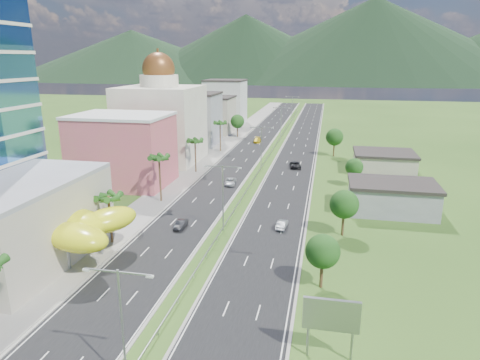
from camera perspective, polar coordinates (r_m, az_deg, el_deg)
The scene contains 35 objects.
ground at distance 61.58m, azimuth -4.48°, elevation -10.26°, with size 500.00×500.00×0.00m, color #2D5119.
road_left at distance 147.40m, azimuth 2.31°, elevation 5.31°, with size 11.00×260.00×0.04m, color black.
road_right at distance 145.80m, azimuth 8.16°, elevation 5.04°, with size 11.00×260.00×0.04m, color black.
sidewalk_left at distance 149.18m, azimuth -1.31°, elevation 5.46°, with size 7.00×260.00×0.12m, color gray.
median_guardrail at distance 128.75m, azimuth 4.31°, elevation 3.99°, with size 0.10×216.06×0.76m.
streetlight_median_a at distance 38.02m, azimuth -15.53°, elevation -17.13°, with size 6.04×0.25×11.00m.
streetlight_median_b at distance 68.06m, azimuth -2.30°, elevation -1.51°, with size 6.04×0.25×11.00m.
streetlight_median_c at distance 106.18m, azimuth 2.85°, elevation 4.84°, with size 6.04×0.25×11.00m.
streetlight_median_d at distance 150.24m, azimuth 5.50°, elevation 8.05°, with size 6.04×0.25×11.00m.
streetlight_median_e at distance 194.73m, azimuth 6.96°, elevation 9.80°, with size 6.04×0.25×11.00m.
lime_canopy at distance 64.52m, azimuth -23.03°, elevation -5.47°, with size 18.00×15.00×7.40m.
pink_shophouse at distance 97.57m, azimuth -15.35°, elevation 3.74°, with size 20.00×15.00×15.00m, color #CF556A.
domed_building at distance 117.57m, azimuth -10.48°, elevation 7.95°, with size 20.00×20.00×28.70m.
midrise_grey at distance 141.00m, azimuth -6.25°, elevation 8.03°, with size 16.00×15.00×16.00m, color gray.
midrise_beige at distance 162.10m, azimuth -3.86°, elevation 8.57°, with size 16.00×15.00×13.00m, color #AFA690.
midrise_white at distance 183.96m, azimuth -1.96°, elevation 10.25°, with size 16.00×15.00×18.00m, color silver.
billboard at distance 41.76m, azimuth 12.07°, elevation -17.40°, with size 5.20×0.35×6.20m.
shed_near at distance 82.75m, azimuth 19.58°, elevation -2.35°, with size 15.00×10.00×5.00m, color gray.
shed_far at distance 111.79m, azimuth 18.61°, elevation 2.19°, with size 14.00×12.00×4.40m, color #AFA690.
palm_tree_b at distance 66.33m, azimuth -17.13°, elevation -2.42°, with size 3.60×3.60×8.10m.
palm_tree_c at distance 83.34m, azimuth -10.74°, elevation 2.72°, with size 3.60×3.60×9.60m.
palm_tree_d at distance 104.70m, azimuth -6.01°, elevation 5.05°, with size 3.60×3.60×8.60m.
palm_tree_e at distance 128.30m, azimuth -2.67°, elevation 7.47°, with size 3.60×3.60×9.40m.
leafy_tree_lfar at distance 152.80m, azimuth -0.35°, elevation 7.81°, with size 4.90×4.90×8.05m.
leafy_tree_ra at distance 52.97m, azimuth 10.97°, elevation -9.34°, with size 4.20×4.20×6.90m.
leafy_tree_rb at distance 68.71m, azimuth 13.73°, elevation -3.18°, with size 4.55×4.55×7.47m.
leafy_tree_rc at distance 95.98m, azimuth 14.99°, elevation 1.66°, with size 3.85×3.85×6.33m.
leafy_tree_rd at distance 124.92m, azimuth 12.49°, elevation 5.61°, with size 4.90×4.90×8.05m.
mountain_ridge at distance 505.71m, azimuth 16.93°, elevation 12.17°, with size 860.00×140.00×90.00m, color black, non-canonical shape.
car_dark_left at distance 71.66m, azimuth -7.88°, elevation -5.88°, with size 1.38×3.95×1.30m, color black.
car_silver_mid_left at distance 94.99m, azimuth -1.30°, elevation -0.22°, with size 2.30×4.98×1.38m, color #A3A6AB.
car_yellow_far_left at distance 143.55m, azimuth 2.32°, elevation 5.35°, with size 2.18×5.36×1.56m, color gold.
car_silver_right at distance 71.37m, azimuth 5.62°, elevation -5.88°, with size 1.42×4.07×1.34m, color #96989D.
car_dark_far_right at distance 110.96m, azimuth 7.37°, elevation 2.08°, with size 2.64×5.73×1.59m, color black.
motorcycle at distance 69.41m, azimuth -13.08°, elevation -6.97°, with size 0.55×1.80×1.15m, color black.
Camera 1 is at (15.64, -53.03, 27.12)m, focal length 32.00 mm.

